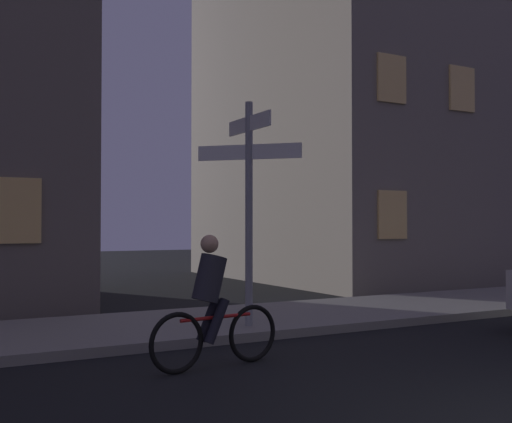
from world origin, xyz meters
name	(u,v)px	position (x,y,z in m)	size (l,w,h in m)	color
sidewalk_kerb	(230,322)	(0.00, 6.84, 0.07)	(40.00, 3.09, 0.14)	gray
signpost	(249,191)	(-0.12, 5.93, 2.28)	(1.24, 1.36, 3.56)	gray
cyclist	(213,306)	(-1.63, 4.04, 0.75)	(1.81, 0.38, 1.61)	black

